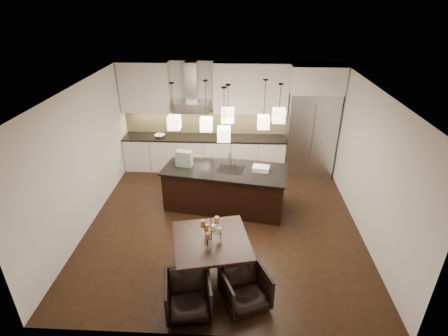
{
  "coord_description": "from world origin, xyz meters",
  "views": [
    {
      "loc": [
        0.3,
        -6.05,
        4.33
      ],
      "look_at": [
        0.0,
        0.2,
        1.15
      ],
      "focal_mm": 28.0,
      "sensor_mm": 36.0,
      "label": 1
    }
  ],
  "objects_px": {
    "island_body": "(225,188)",
    "armchair_right": "(245,288)",
    "dining_table": "(212,257)",
    "armchair_left": "(188,295)",
    "refrigerator": "(310,134)"
  },
  "relations": [
    {
      "from": "armchair_left",
      "to": "armchair_right",
      "type": "height_order",
      "value": "armchair_left"
    },
    {
      "from": "dining_table",
      "to": "armchair_right",
      "type": "bearing_deg",
      "value": -60.3
    },
    {
      "from": "island_body",
      "to": "dining_table",
      "type": "xyz_separation_m",
      "value": [
        -0.13,
        -2.13,
        -0.09
      ]
    },
    {
      "from": "refrigerator",
      "to": "armchair_right",
      "type": "relative_size",
      "value": 3.17
    },
    {
      "from": "dining_table",
      "to": "armchair_right",
      "type": "height_order",
      "value": "dining_table"
    },
    {
      "from": "island_body",
      "to": "armchair_left",
      "type": "bearing_deg",
      "value": -88.17
    },
    {
      "from": "armchair_right",
      "to": "dining_table",
      "type": "bearing_deg",
      "value": 109.15
    },
    {
      "from": "dining_table",
      "to": "armchair_left",
      "type": "height_order",
      "value": "dining_table"
    },
    {
      "from": "refrigerator",
      "to": "armchair_left",
      "type": "relative_size",
      "value": 3.11
    },
    {
      "from": "dining_table",
      "to": "armchair_left",
      "type": "xyz_separation_m",
      "value": [
        -0.28,
        -0.8,
        -0.05
      ]
    },
    {
      "from": "dining_table",
      "to": "refrigerator",
      "type": "bearing_deg",
      "value": 48.02
    },
    {
      "from": "armchair_left",
      "to": "island_body",
      "type": "bearing_deg",
      "value": 71.44
    },
    {
      "from": "island_body",
      "to": "armchair_right",
      "type": "relative_size",
      "value": 3.75
    },
    {
      "from": "refrigerator",
      "to": "armchair_left",
      "type": "xyz_separation_m",
      "value": [
        -2.51,
        -4.72,
        -0.76
      ]
    },
    {
      "from": "dining_table",
      "to": "armchair_left",
      "type": "bearing_deg",
      "value": -121.83
    }
  ]
}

